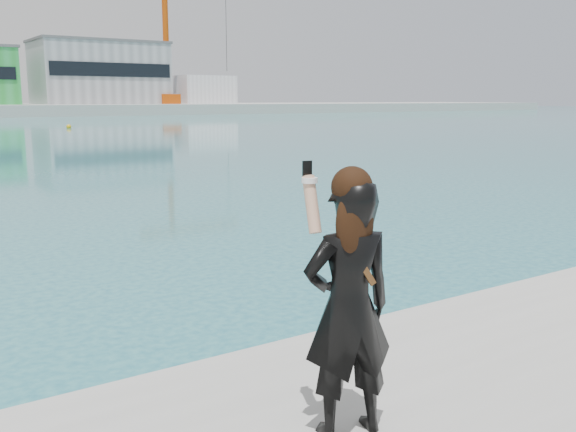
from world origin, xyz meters
The scene contains 6 objects.
warehouse_grey_right centered at (40.00, 127.98, 8.26)m, with size 25.50×15.35×12.50m.
ancillary_shed centered at (62.00, 126.00, 5.00)m, with size 12.00×10.00×6.00m, color silver.
dock_crane centered at (53.20, 122.00, 15.07)m, with size 23.00×4.00×24.00m.
flagpole_right centered at (22.09, 121.00, 6.54)m, with size 1.28×0.16×8.00m.
buoy_near centered at (15.92, 65.07, 0.00)m, with size 0.50×0.50×0.50m, color #DCA60B.
woman centered at (-0.33, -0.64, 1.72)m, with size 0.70×0.54×1.82m.
Camera 1 is at (-2.88, -3.71, 3.00)m, focal length 40.00 mm.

